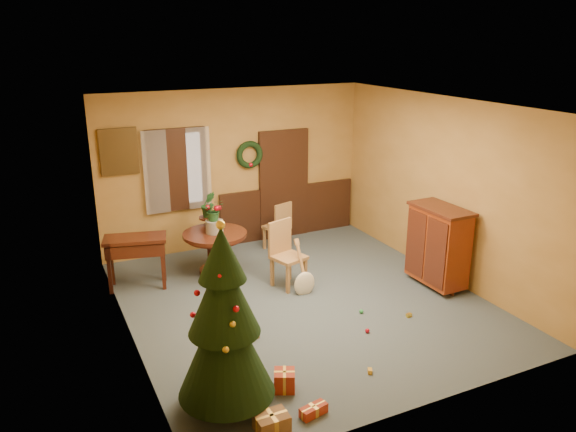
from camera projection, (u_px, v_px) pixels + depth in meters
room_envelope at (247, 185)px, 10.43m from camera, size 5.50×5.50×5.50m
dining_table at (215, 245)px, 9.20m from camera, size 1.05×1.05×0.72m
urn at (214, 227)px, 9.10m from camera, size 0.29×0.29×0.21m
centerpiece_plant at (214, 210)px, 9.01m from camera, size 0.32×0.27×0.35m
chair_near at (285, 252)px, 8.77m from camera, size 0.57×0.57×1.05m
chair_far at (279, 225)px, 10.22m from camera, size 0.50×0.50×0.92m
guitar at (305, 269)px, 8.50m from camera, size 0.47×0.59×0.79m
plant_stand at (209, 234)px, 9.61m from camera, size 0.33×0.33×0.85m
stand_plant at (208, 204)px, 9.44m from camera, size 0.26×0.22×0.44m
christmas_tree at (224, 324)px, 5.70m from camera, size 1.02×1.02×2.11m
writing_desk at (136, 249)px, 8.67m from camera, size 1.03×0.68×0.84m
sideboard at (438, 244)px, 8.70m from camera, size 0.55×1.02×1.30m
gift_a at (272, 422)px, 5.63m from camera, size 0.34×0.25×0.18m
gift_b at (284, 380)px, 6.27m from camera, size 0.30×0.30×0.23m
gift_c at (248, 334)px, 7.33m from camera, size 0.29×0.24×0.14m
gift_d at (314, 410)px, 5.87m from camera, size 0.32×0.19×0.11m
toy_a at (309, 290)px, 8.68m from camera, size 0.09×0.09×0.05m
toy_b at (361, 311)px, 8.01m from camera, size 0.06×0.06×0.06m
toy_c at (370, 371)px, 6.60m from camera, size 0.08×0.09×0.05m
toy_d at (367, 331)px, 7.49m from camera, size 0.06×0.06×0.06m
toy_e at (409, 315)px, 7.91m from camera, size 0.09×0.06×0.05m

